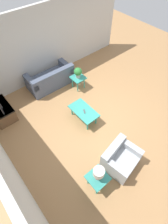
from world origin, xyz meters
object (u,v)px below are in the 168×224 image
Objects in this scene: sofa at (51,79)px; side_table_lamp at (98,178)px; armchair at (120,159)px; potted_plant at (78,72)px; side_table_plant at (78,79)px; table_lamp at (99,173)px; coffee_table at (84,112)px; tv_stand_chest at (2,111)px.

sofa is 4.17m from side_table_lamp.
potted_plant reaches higher than armchair.
armchair is 0.87m from side_table_lamp.
side_table_plant is at bearing 134.91° from sofa.
sofa is 3.97m from armchair.
potted_plant is (3.20, -1.97, 0.32)m from side_table_lamp.
sofa is at bearing 43.37° from side_table_plant.
sofa reaches higher than side_table_lamp.
side_table_plant is at bearing 61.10° from armchair.
potted_plant is at bearing 61.10° from armchair.
coffee_table is at bearing -30.99° from table_lamp.
side_table_lamp is at bearing -166.32° from tv_stand_chest.
side_table_lamp is 3.77m from potted_plant.
coffee_table is (-2.11, 0.10, 0.08)m from sofa.
sofa is at bearing -17.14° from table_lamp.
sofa reaches higher than armchair.
potted_plant is at bearing 134.91° from sofa.
table_lamp reaches higher than side_table_plant.
tv_stand_chest is at bearing 13.68° from table_lamp.
armchair is at bearing -154.44° from tv_stand_chest.
armchair is (-3.95, 0.37, -0.01)m from sofa.
sofa is 3.55× the size of side_table_plant.
potted_plant is at bearing -32.38° from coffee_table.
tv_stand_chest is at bearing 105.84° from armchair.
side_table_lamp is (-1.87, 1.12, 0.04)m from coffee_table.
table_lamp is (-3.20, 1.97, 0.38)m from side_table_plant.
coffee_table is at bearing 147.62° from side_table_plant.
side_table_lamp is (-3.98, 1.23, 0.12)m from sofa.
side_table_plant and side_table_lamp have the same top height.
sofa is 2.11m from coffee_table.
armchair is 1.87m from coffee_table.
side_table_plant is 1.21× the size of potted_plant.
potted_plant is at bearing -31.57° from table_lamp.
side_table_plant is 3.75m from side_table_lamp.
tv_stand_chest is at bearing 13.68° from side_table_lamp.
sofa is 4.19m from table_lamp.
table_lamp reaches higher than side_table_lamp.
tv_stand_chest is (1.85, 2.03, -0.11)m from coffee_table.
coffee_table is 2.75m from tv_stand_chest.
sofa is 1.73× the size of armchair.
side_table_plant is 2.92m from tv_stand_chest.
coffee_table is (1.85, -0.26, 0.09)m from armchair.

